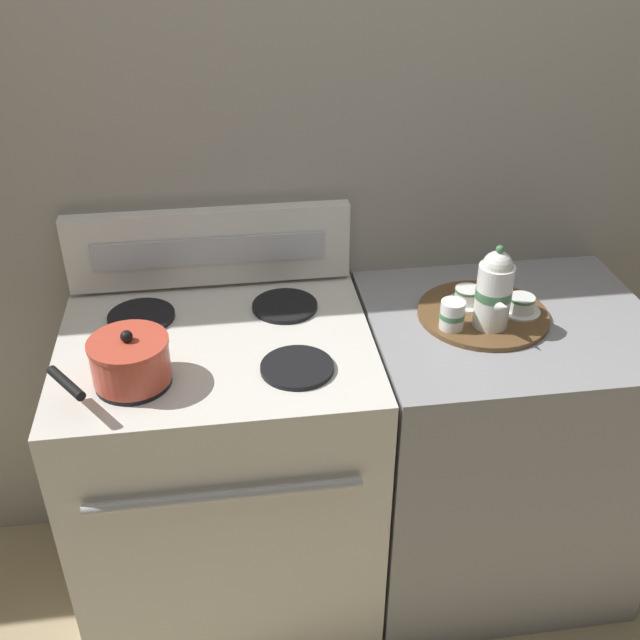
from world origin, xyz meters
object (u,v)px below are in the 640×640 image
Objects in this scene: stove at (227,473)px; teacup_right at (521,305)px; creamer_jug at (452,315)px; saucepan at (129,360)px; serving_tray at (483,314)px; teacup_left at (467,296)px; teapot at (494,289)px.

teacup_right is (0.80, 0.01, 0.48)m from stove.
saucepan is at bearing -172.06° from creamer_jug.
teacup_left is (-0.03, 0.05, 0.03)m from serving_tray.
teapot reaches higher than saucepan.
teacup_right is (0.99, 0.16, -0.03)m from saucepan.
teacup_right is at bearing 0.86° from stove.
saucepan reaches higher than teacup_left.
teacup_right is (0.13, -0.06, 0.00)m from teacup_left.
saucepan is at bearing -169.14° from serving_tray.
serving_tray is 0.13m from teapot.
saucepan is 3.51× the size of creamer_jug.
saucepan reaches higher than stove.
stove is 8.59× the size of teacup_left.
creamer_jug is (-0.08, -0.11, 0.01)m from teacup_left.
stove is at bearing -179.14° from teacup_right.
serving_tray is at bearing 30.19° from creamer_jug.
stove is 3.39× the size of saucepan.
teapot is 0.14m from teacup_left.
serving_tray is 3.30× the size of teacup_right.
saucepan is 0.77× the size of serving_tray.
saucepan is at bearing -171.00° from teacup_right.
creamer_jug is (-0.20, -0.05, 0.01)m from teacup_right.
teacup_right is at bearing 26.18° from teapot.
stove is 0.77m from creamer_jug.
teacup_right is 1.38× the size of creamer_jug.
serving_tray is 0.10m from teacup_right.
teapot reaches higher than creamer_jug.
teacup_left is at bearing 122.78° from serving_tray.
stove is at bearing -177.82° from serving_tray.
creamer_jug is (0.79, 0.11, -0.01)m from saucepan.
serving_tray is (0.89, 0.17, -0.06)m from saucepan.
serving_tray is 3.30× the size of teacup_left.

